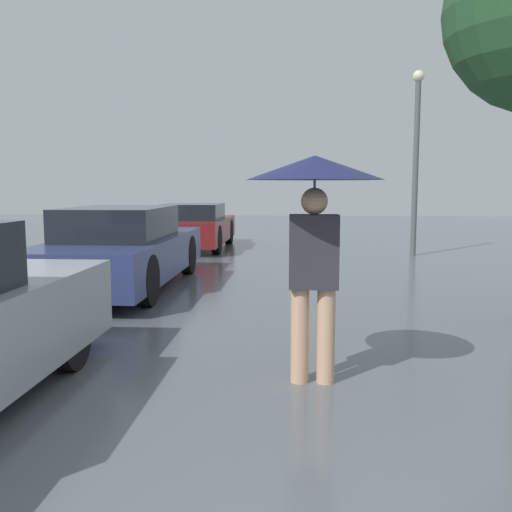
% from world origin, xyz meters
% --- Properties ---
extents(pedestrian, '(1.05, 1.05, 1.79)m').
position_xyz_m(pedestrian, '(-0.37, 3.68, 1.44)').
color(pedestrian, tan).
rests_on(pedestrian, ground_plane).
extents(parked_car_middle, '(1.65, 4.58, 1.25)m').
position_xyz_m(parked_car_middle, '(-3.17, 7.83, 0.59)').
color(parked_car_middle, navy).
rests_on(parked_car_middle, ground_plane).
extents(parked_car_farthest, '(1.62, 3.96, 1.13)m').
position_xyz_m(parked_car_farthest, '(-3.05, 13.45, 0.55)').
color(parked_car_farthest, maroon).
rests_on(parked_car_farthest, ground_plane).
extents(street_lamp, '(0.25, 0.25, 4.07)m').
position_xyz_m(street_lamp, '(2.14, 12.26, 2.35)').
color(street_lamp, '#515456').
rests_on(street_lamp, ground_plane).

